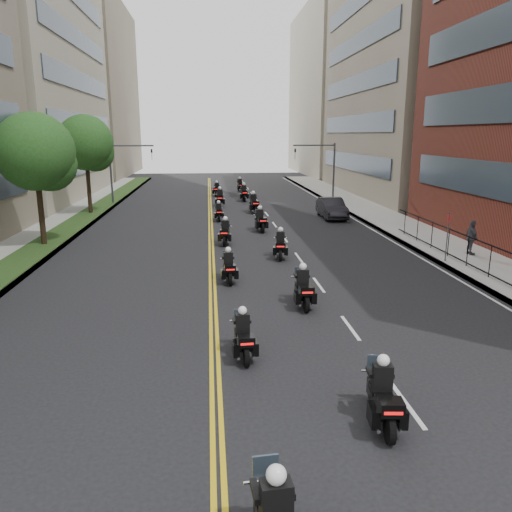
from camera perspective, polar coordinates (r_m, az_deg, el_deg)
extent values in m
cube|color=gray|center=(34.05, 18.12, 2.31)|extent=(4.00, 90.00, 0.15)
cube|color=gray|center=(32.97, -23.83, 1.45)|extent=(4.00, 90.00, 0.15)
cube|color=#1E3814|center=(32.70, -22.51, 1.66)|extent=(2.00, 90.00, 0.04)
cube|color=#766B56|center=(58.95, 19.02, 21.43)|extent=(15.00, 28.00, 30.00)
cube|color=#333F4C|center=(55.86, 10.88, 10.52)|extent=(0.12, 24.08, 1.80)
cube|color=#333F4C|center=(55.79, 11.07, 14.62)|extent=(0.12, 24.08, 1.80)
cube|color=#333F4C|center=(56.01, 11.27, 18.71)|extent=(0.12, 24.08, 1.80)
cube|color=#333F4C|center=(56.51, 11.47, 22.75)|extent=(0.12, 24.08, 1.80)
cube|color=#333F4C|center=(57.29, 11.68, 26.70)|extent=(0.12, 24.08, 1.80)
cube|color=#B0A38E|center=(86.95, 10.49, 17.89)|extent=(15.00, 28.00, 26.00)
cube|color=#333F4C|center=(55.10, -18.72, 10.01)|extent=(0.12, 24.08, 1.80)
cube|color=#333F4C|center=(55.03, -19.04, 14.16)|extent=(0.12, 24.08, 1.80)
cube|color=#333F4C|center=(55.25, -19.38, 18.29)|extent=(0.12, 24.08, 1.80)
cube|color=#333F4C|center=(55.76, -19.74, 22.38)|extent=(0.12, 24.08, 1.80)
cube|color=#766B56|center=(86.32, -20.04, 17.35)|extent=(16.00, 28.00, 26.00)
cylinder|color=#302215|center=(31.39, -23.43, 5.53)|extent=(0.32, 0.32, 5.11)
sphere|color=#204818|center=(31.16, -23.95, 10.84)|extent=(4.40, 4.40, 4.40)
sphere|color=#204818|center=(31.39, -22.54, 9.64)|extent=(3.08, 3.08, 3.08)
cylinder|color=#302215|center=(42.88, -18.61, 8.05)|extent=(0.32, 0.32, 5.39)
sphere|color=#204818|center=(42.72, -18.93, 12.16)|extent=(4.40, 4.40, 4.40)
sphere|color=#204818|center=(42.99, -17.94, 11.21)|extent=(3.08, 3.08, 3.08)
cylinder|color=#3F3F44|center=(49.23, 8.87, 9.37)|extent=(0.18, 0.18, 5.60)
cylinder|color=#3F3F44|center=(48.65, 6.65, 12.46)|extent=(4.00, 0.14, 0.14)
imported|color=black|center=(48.34, 4.49, 11.55)|extent=(0.16, 0.20, 1.00)
cylinder|color=#3F3F44|center=(48.58, -16.23, 8.94)|extent=(0.18, 0.18, 5.60)
cylinder|color=#3F3F44|center=(48.12, -14.05, 12.14)|extent=(4.00, 0.14, 0.14)
imported|color=black|center=(47.92, -11.83, 11.29)|extent=(0.16, 0.20, 1.00)
cylinder|color=black|center=(9.30, 1.03, -27.08)|extent=(0.21, 0.74, 0.73)
cube|color=black|center=(8.16, 2.31, -26.26)|extent=(0.50, 0.34, 0.66)
sphere|color=white|center=(7.89, 2.33, -23.71)|extent=(0.31, 0.31, 0.31)
cylinder|color=black|center=(11.61, 15.02, -18.53)|extent=(0.21, 0.68, 0.67)
cylinder|color=black|center=(12.92, 13.26, -14.86)|extent=(0.21, 0.68, 0.67)
cube|color=black|center=(12.12, 14.16, -15.47)|extent=(0.55, 1.36, 0.39)
cube|color=silver|center=(12.27, 14.04, -16.28)|extent=(0.43, 0.58, 0.30)
cube|color=black|center=(11.34, 15.18, -16.34)|extent=(0.55, 0.46, 0.31)
cube|color=red|center=(11.18, 15.45, -16.95)|extent=(0.39, 0.07, 0.07)
cube|color=black|center=(11.93, 14.25, -13.29)|extent=(0.46, 0.32, 0.61)
sphere|color=white|center=(11.76, 14.36, -11.47)|extent=(0.29, 0.29, 0.29)
cylinder|color=black|center=(14.44, -1.12, -11.38)|extent=(0.16, 0.63, 0.62)
cylinder|color=black|center=(15.76, -1.85, -9.15)|extent=(0.16, 0.63, 0.62)
cube|color=black|center=(14.99, -1.51, -9.33)|extent=(0.46, 1.25, 0.36)
cube|color=silver|center=(15.12, -1.53, -9.99)|extent=(0.38, 0.52, 0.27)
cube|color=black|center=(14.24, -1.13, -9.66)|extent=(0.50, 0.41, 0.29)
cube|color=red|center=(14.08, -1.03, -10.03)|extent=(0.37, 0.05, 0.06)
cube|color=black|center=(14.86, -1.54, -7.64)|extent=(0.42, 0.28, 0.56)
sphere|color=white|center=(14.74, -1.56, -6.25)|extent=(0.26, 0.26, 0.26)
cylinder|color=black|center=(18.62, 5.77, -5.45)|extent=(0.15, 0.68, 0.68)
cylinder|color=black|center=(20.10, 4.94, -3.96)|extent=(0.15, 0.68, 0.68)
cube|color=black|center=(19.27, 5.36, -3.89)|extent=(0.43, 1.35, 0.40)
cube|color=silver|center=(19.39, 5.32, -4.49)|extent=(0.38, 0.55, 0.30)
cube|color=black|center=(18.45, 5.81, -3.93)|extent=(0.52, 0.42, 0.32)
cube|color=red|center=(18.26, 5.92, -4.18)|extent=(0.40, 0.03, 0.07)
cube|color=black|center=(19.17, 5.36, -2.42)|extent=(0.44, 0.28, 0.62)
sphere|color=white|center=(19.07, 5.39, -1.20)|extent=(0.29, 0.29, 0.29)
cylinder|color=black|center=(21.75, -2.97, -2.62)|extent=(0.16, 0.64, 0.63)
cylinder|color=black|center=(23.17, -3.31, -1.59)|extent=(0.16, 0.64, 0.63)
cube|color=black|center=(22.39, -3.16, -1.45)|extent=(0.45, 1.27, 0.37)
cube|color=silver|center=(22.49, -3.16, -1.94)|extent=(0.38, 0.53, 0.28)
cube|color=black|center=(21.62, -2.99, -1.39)|extent=(0.50, 0.41, 0.30)
cube|color=red|center=(21.43, -2.94, -1.57)|extent=(0.37, 0.05, 0.06)
cube|color=black|center=(22.32, -3.18, -0.27)|extent=(0.42, 0.28, 0.58)
sphere|color=white|center=(22.23, -3.20, 0.71)|extent=(0.27, 0.27, 0.27)
cylinder|color=black|center=(25.91, 2.81, 0.12)|extent=(0.22, 0.68, 0.67)
cylinder|color=black|center=(27.45, 2.78, 0.90)|extent=(0.22, 0.68, 0.67)
cube|color=black|center=(26.62, 2.80, 1.10)|extent=(0.58, 1.37, 0.39)
cube|color=silver|center=(26.72, 2.79, 0.65)|extent=(0.44, 0.59, 0.30)
cube|color=black|center=(25.80, 2.82, 1.23)|extent=(0.56, 0.48, 0.32)
cube|color=red|center=(25.60, 2.83, 1.09)|extent=(0.39, 0.08, 0.07)
cube|color=black|center=(26.56, 2.81, 2.16)|extent=(0.47, 0.33, 0.61)
sphere|color=white|center=(26.49, 2.82, 3.04)|extent=(0.29, 0.29, 0.29)
cylinder|color=black|center=(29.36, -3.63, 1.74)|extent=(0.21, 0.68, 0.67)
cylinder|color=black|center=(30.91, -3.40, 2.35)|extent=(0.21, 0.68, 0.67)
cube|color=black|center=(30.08, -3.52, 2.57)|extent=(0.56, 1.37, 0.40)
cube|color=silver|center=(30.17, -3.51, 2.17)|extent=(0.43, 0.58, 0.30)
cube|color=black|center=(29.26, -3.64, 2.73)|extent=(0.56, 0.47, 0.32)
cube|color=red|center=(29.06, -3.67, 2.61)|extent=(0.40, 0.07, 0.07)
cube|color=black|center=(30.04, -3.53, 3.52)|extent=(0.46, 0.32, 0.61)
sphere|color=white|center=(29.98, -3.54, 4.30)|extent=(0.29, 0.29, 0.29)
cylinder|color=black|center=(33.28, 0.74, 3.22)|extent=(0.22, 0.71, 0.70)
cylinder|color=black|center=(34.86, 0.15, 3.71)|extent=(0.22, 0.71, 0.70)
cube|color=black|center=(34.02, 0.44, 3.95)|extent=(0.58, 1.43, 0.41)
cube|color=silver|center=(34.11, 0.42, 3.57)|extent=(0.45, 0.60, 0.31)
cube|color=black|center=(33.19, 0.74, 4.13)|extent=(0.58, 0.49, 0.33)
cube|color=red|center=(32.98, 0.82, 4.03)|extent=(0.41, 0.08, 0.07)
cube|color=black|center=(33.98, 0.42, 4.82)|extent=(0.48, 0.34, 0.64)
sphere|color=white|center=(33.93, 0.42, 5.54)|extent=(0.30, 0.30, 0.30)
cylinder|color=black|center=(37.65, -4.22, 4.37)|extent=(0.14, 0.62, 0.62)
cylinder|color=black|center=(39.09, -4.33, 4.71)|extent=(0.14, 0.62, 0.62)
cube|color=black|center=(38.33, -4.28, 4.92)|extent=(0.42, 1.24, 0.36)
cube|color=silver|center=(38.41, -4.28, 4.62)|extent=(0.36, 0.51, 0.27)
cube|color=black|center=(37.58, -4.23, 5.08)|extent=(0.48, 0.40, 0.29)
cube|color=red|center=(37.39, -4.22, 5.01)|extent=(0.37, 0.04, 0.06)
cube|color=black|center=(38.31, -4.30, 5.60)|extent=(0.41, 0.27, 0.57)
sphere|color=white|center=(38.26, -4.31, 6.17)|extent=(0.26, 0.26, 0.26)
cylinder|color=black|center=(41.18, -0.07, 5.30)|extent=(0.23, 0.76, 0.74)
cylinder|color=black|center=(42.88, -0.52, 5.64)|extent=(0.23, 0.76, 0.74)
cube|color=black|center=(41.99, -0.30, 5.89)|extent=(0.61, 1.52, 0.44)
cube|color=silver|center=(42.08, -0.32, 5.56)|extent=(0.47, 0.64, 0.33)
cube|color=black|center=(41.10, -0.07, 6.09)|extent=(0.61, 0.51, 0.35)
cube|color=red|center=(40.88, -0.01, 6.01)|extent=(0.44, 0.08, 0.08)
cube|color=black|center=(41.97, -0.32, 6.64)|extent=(0.51, 0.35, 0.68)
sphere|color=white|center=(41.93, -0.32, 7.26)|extent=(0.32, 0.32, 0.32)
cylinder|color=black|center=(44.83, -4.13, 5.96)|extent=(0.17, 0.74, 0.74)
cylinder|color=black|center=(46.56, -4.13, 6.25)|extent=(0.17, 0.74, 0.74)
cube|color=black|center=(45.66, -4.14, 6.49)|extent=(0.49, 1.48, 0.44)
cube|color=silver|center=(45.74, -4.13, 6.18)|extent=(0.43, 0.61, 0.33)
cube|color=black|center=(44.76, -4.14, 6.68)|extent=(0.58, 0.47, 0.35)
cube|color=red|center=(44.53, -4.14, 6.61)|extent=(0.44, 0.04, 0.08)
cube|color=black|center=(45.64, -4.15, 7.17)|extent=(0.49, 0.32, 0.68)
sphere|color=white|center=(45.61, -4.16, 7.75)|extent=(0.32, 0.32, 0.32)
cylinder|color=black|center=(48.74, -1.31, 6.62)|extent=(0.17, 0.74, 0.74)
cylinder|color=black|center=(50.46, -1.49, 6.86)|extent=(0.17, 0.74, 0.74)
cube|color=black|center=(49.56, -1.41, 7.09)|extent=(0.48, 1.48, 0.44)
cube|color=silver|center=(49.65, -1.41, 6.81)|extent=(0.42, 0.61, 0.33)
cube|color=black|center=(48.67, -1.32, 7.28)|extent=(0.57, 0.47, 0.35)
cube|color=red|center=(48.45, -1.29, 7.22)|extent=(0.44, 0.04, 0.08)
cube|color=black|center=(49.56, -1.41, 7.72)|extent=(0.48, 0.31, 0.67)
sphere|color=white|center=(49.52, -1.42, 8.25)|extent=(0.32, 0.32, 0.32)
cylinder|color=black|center=(53.08, -4.60, 7.12)|extent=(0.22, 0.67, 0.66)
cylinder|color=black|center=(54.60, -4.41, 7.31)|extent=(0.22, 0.67, 0.66)
cube|color=black|center=(53.81, -4.51, 7.50)|extent=(0.57, 1.34, 0.39)
cube|color=silver|center=(53.88, -4.50, 7.27)|extent=(0.43, 0.57, 0.29)
cube|color=black|center=(53.02, -4.61, 7.66)|extent=(0.55, 0.47, 0.31)
cube|color=red|center=(52.83, -4.64, 7.61)|extent=(0.39, 0.08, 0.07)
cube|color=black|center=(53.81, -4.52, 8.02)|extent=(0.46, 0.32, 0.60)
sphere|color=white|center=(53.78, -4.52, 8.45)|extent=(0.28, 0.28, 0.28)
cylinder|color=black|center=(56.72, -1.71, 7.60)|extent=(0.22, 0.70, 0.69)
cylinder|color=black|center=(58.32, -1.99, 7.77)|extent=(0.22, 0.70, 0.69)
cube|color=black|center=(57.49, -1.85, 7.97)|extent=(0.58, 1.41, 0.41)
cube|color=silver|center=(57.57, -1.86, 7.74)|extent=(0.45, 0.60, 0.31)
cube|color=black|center=(56.67, -1.71, 8.14)|extent=(0.57, 0.48, 0.33)
cube|color=red|center=(56.46, -1.67, 8.09)|extent=(0.41, 0.08, 0.07)
cube|color=black|center=(57.49, -1.87, 8.48)|extent=(0.48, 0.33, 0.63)
sphere|color=white|center=(57.46, -1.87, 8.90)|extent=(0.29, 0.29, 0.29)
imported|color=black|center=(39.74, 8.65, 5.44)|extent=(1.73, 4.80, 1.57)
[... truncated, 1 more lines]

